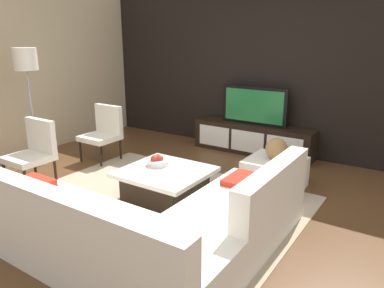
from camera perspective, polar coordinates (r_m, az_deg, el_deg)
ground_plane at (r=4.45m, az=-3.86°, el=-9.26°), size 14.00×14.00×0.00m
feature_wall_back at (r=6.39m, az=11.02°, el=11.40°), size 6.40×0.12×2.80m
side_wall_left at (r=6.61m, az=-26.01°, el=10.23°), size 0.12×5.20×2.80m
area_rug at (r=4.51m, az=-4.89°, el=-8.88°), size 3.29×2.45×0.01m
media_console at (r=6.32m, az=9.38°, el=0.80°), size 2.06×0.43×0.50m
television at (r=6.19m, az=9.62°, el=5.87°), size 1.14×0.06×0.63m
sectional_couch at (r=3.41m, az=-6.48°, el=-12.67°), size 2.50×2.27×0.80m
coffee_table at (r=4.50m, az=-4.16°, el=-6.18°), size 1.01×0.94×0.38m
accent_chair_near at (r=5.31m, az=-23.30°, el=-0.67°), size 0.54×0.52×0.87m
floor_lamp at (r=5.97m, az=-24.36°, el=10.95°), size 0.34×0.34×1.77m
ottoman at (r=4.92m, az=12.72°, el=-4.55°), size 0.70×0.70×0.40m
fruit_bowl at (r=4.59m, az=-5.29°, el=-2.67°), size 0.28×0.28×0.14m
accent_chair_far at (r=6.03m, az=-13.52°, el=2.17°), size 0.54×0.51×0.87m
decorative_ball at (r=4.81m, az=12.97°, el=-0.75°), size 0.28×0.28×0.28m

